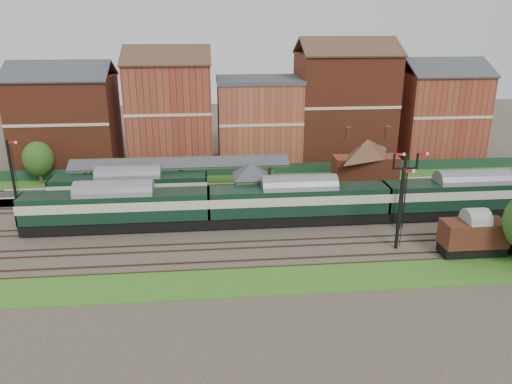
{
  "coord_description": "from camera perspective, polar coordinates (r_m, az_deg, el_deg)",
  "views": [
    {
      "loc": [
        -7.5,
        -48.81,
        20.86
      ],
      "look_at": [
        -2.59,
        2.0,
        3.0
      ],
      "focal_mm": 35.0,
      "sensor_mm": 36.0,
      "label": 1
    }
  ],
  "objects": [
    {
      "name": "goods_van_a",
      "position": [
        50.13,
        23.58,
        -4.52
      ],
      "size": [
        5.8,
        2.51,
        3.52
      ],
      "color": "black",
      "rests_on": "ground"
    },
    {
      "name": "town_backdrop",
      "position": [
        75.45,
        0.14,
        8.7
      ],
      "size": [
        69.0,
        10.0,
        16.0
      ],
      "color": "brown",
      "rests_on": "ground"
    },
    {
      "name": "canopy",
      "position": [
        60.88,
        -8.63,
        3.56
      ],
      "size": [
        26.0,
        3.89,
        4.08
      ],
      "color": "#424A2E",
      "rests_on": "platform"
    },
    {
      "name": "grass_back",
      "position": [
        68.49,
        1.03,
        1.57
      ],
      "size": [
        90.0,
        4.5,
        0.06
      ],
      "primitive_type": "cube",
      "color": "#2D6619",
      "rests_on": "ground"
    },
    {
      "name": "station_building",
      "position": [
        63.99,
        12.45,
        3.51
      ],
      "size": [
        8.1,
        8.1,
        5.9
      ],
      "color": "brown",
      "rests_on": "platform"
    },
    {
      "name": "signal_box",
      "position": [
        55.16,
        -0.55,
        0.6
      ],
      "size": [
        5.4,
        5.4,
        6.0
      ],
      "color": "#647B57",
      "rests_on": "ground"
    },
    {
      "name": "grass_front",
      "position": [
        42.95,
        5.32,
        -9.82
      ],
      "size": [
        90.0,
        5.0,
        0.06
      ],
      "primitive_type": "cube",
      "color": "#2D6619",
      "rests_on": "ground"
    },
    {
      "name": "ground",
      "position": [
        53.61,
        2.97,
        -3.64
      ],
      "size": [
        160.0,
        160.0,
        0.0
      ],
      "primitive_type": "plane",
      "color": "#473D33",
      "rests_on": "ground"
    },
    {
      "name": "platform",
      "position": [
        62.05,
        -2.91,
        0.1
      ],
      "size": [
        55.0,
        3.4,
        1.0
      ],
      "primitive_type": "cube",
      "color": "#2D2D2D",
      "rests_on": "ground"
    },
    {
      "name": "brick_hut",
      "position": [
        57.04,
        7.49,
        -1.06
      ],
      "size": [
        3.2,
        2.64,
        2.94
      ],
      "color": "maroon",
      "rests_on": "ground"
    },
    {
      "name": "tree_back",
      "position": [
        71.32,
        -23.63,
        3.52
      ],
      "size": [
        3.92,
        3.92,
        5.73
      ],
      "color": "#382619",
      "rests_on": "ground"
    },
    {
      "name": "semaphore_siding",
      "position": [
        48.31,
        16.13,
        -1.74
      ],
      "size": [
        1.23,
        0.25,
        8.0
      ],
      "color": "black",
      "rests_on": "ground"
    },
    {
      "name": "semaphore_bracket",
      "position": [
        52.82,
        16.49,
        0.57
      ],
      "size": [
        3.6,
        0.25,
        8.18
      ],
      "color": "black",
      "rests_on": "ground"
    },
    {
      "name": "semaphore_platform_end",
      "position": [
        63.34,
        -26.09,
        1.98
      ],
      "size": [
        1.23,
        0.25,
        8.0
      ],
      "color": "black",
      "rests_on": "ground"
    },
    {
      "name": "fence",
      "position": [
        70.17,
        0.85,
        2.63
      ],
      "size": [
        90.0,
        0.12,
        1.5
      ],
      "primitive_type": "cube",
      "color": "#193823",
      "rests_on": "ground"
    },
    {
      "name": "dmu_train",
      "position": [
        52.95,
        4.9,
        -1.02
      ],
      "size": [
        56.94,
        2.99,
        4.37
      ],
      "color": "black",
      "rests_on": "ground"
    },
    {
      "name": "platform_railcar",
      "position": [
        59.04,
        -14.22,
        0.44
      ],
      "size": [
        17.71,
        2.79,
        4.08
      ],
      "color": "black",
      "rests_on": "ground"
    }
  ]
}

